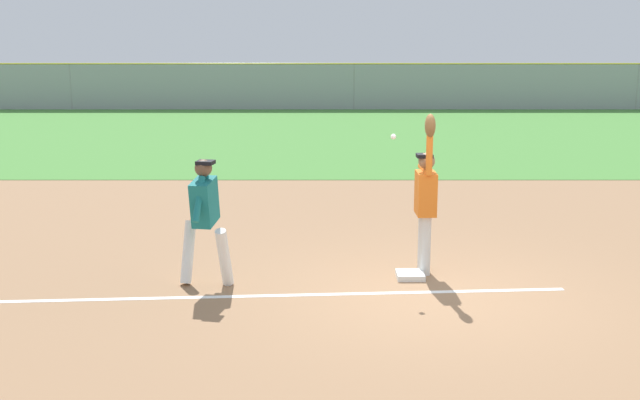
% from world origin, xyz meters
% --- Properties ---
extents(ground_plane, '(76.30, 76.30, 0.00)m').
position_xyz_m(ground_plane, '(0.00, 0.00, 0.00)').
color(ground_plane, '#936D4C').
extents(outfield_grass, '(47.66, 15.91, 0.01)m').
position_xyz_m(outfield_grass, '(0.00, 15.86, 0.01)').
color(outfield_grass, '#478438').
rests_on(outfield_grass, ground_plane).
extents(chalk_foul_line, '(11.98, 0.92, 0.01)m').
position_xyz_m(chalk_foul_line, '(-4.18, -0.21, 0.00)').
color(chalk_foul_line, white).
rests_on(chalk_foul_line, ground_plane).
extents(first_base, '(0.38, 0.38, 0.08)m').
position_xyz_m(first_base, '(-0.18, 0.69, 0.04)').
color(first_base, white).
rests_on(first_base, ground_plane).
extents(fielder, '(0.28, 0.89, 2.28)m').
position_xyz_m(fielder, '(0.04, 0.92, 1.12)').
color(fielder, silver).
rests_on(fielder, ground_plane).
extents(runner, '(0.75, 0.84, 1.72)m').
position_xyz_m(runner, '(-2.96, 0.38, 1.00)').
color(runner, white).
rests_on(runner, ground_plane).
extents(baseball, '(0.07, 0.07, 0.07)m').
position_xyz_m(baseball, '(-0.44, 0.76, 1.97)').
color(baseball, white).
extents(outfield_fence, '(47.74, 0.08, 1.94)m').
position_xyz_m(outfield_fence, '(0.00, 23.81, 0.97)').
color(outfield_fence, '#93999E').
rests_on(outfield_fence, ground_plane).
extents(parked_car_red, '(4.51, 2.33, 1.25)m').
position_xyz_m(parked_car_red, '(-6.74, 28.64, 0.67)').
color(parked_car_red, '#B21E1E').
rests_on(parked_car_red, ground_plane).
extents(parked_car_black, '(4.52, 2.35, 1.25)m').
position_xyz_m(parked_car_black, '(-1.01, 28.35, 0.67)').
color(parked_car_black, black).
rests_on(parked_car_black, ground_plane).
extents(parked_car_tan, '(4.53, 2.37, 1.25)m').
position_xyz_m(parked_car_tan, '(4.43, 28.63, 0.67)').
color(parked_car_tan, tan).
rests_on(parked_car_tan, ground_plane).
extents(parked_car_green, '(4.50, 2.32, 1.25)m').
position_xyz_m(parked_car_green, '(10.53, 28.39, 0.67)').
color(parked_car_green, '#1E6B33').
rests_on(parked_car_green, ground_plane).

